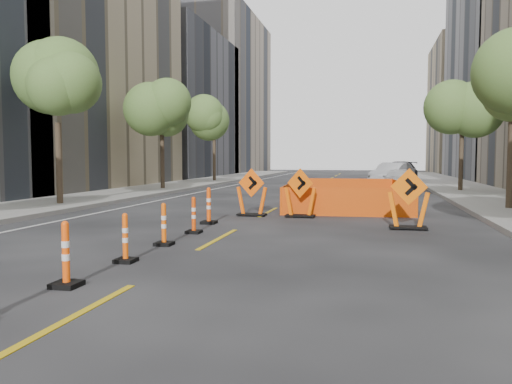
% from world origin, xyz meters
% --- Properties ---
extents(ground_plane, '(140.00, 140.00, 0.00)m').
position_xyz_m(ground_plane, '(0.00, 0.00, 0.00)').
color(ground_plane, black).
extents(sidewalk_left, '(4.00, 90.00, 0.15)m').
position_xyz_m(sidewalk_left, '(-9.00, 12.00, 0.07)').
color(sidewalk_left, gray).
rests_on(sidewalk_left, ground).
extents(bld_left_d, '(12.00, 16.00, 14.00)m').
position_xyz_m(bld_left_d, '(-17.00, 39.20, 7.00)').
color(bld_left_d, '#4C4C51').
rests_on(bld_left_d, ground).
extents(bld_left_e, '(12.00, 20.00, 20.00)m').
position_xyz_m(bld_left_e, '(-17.00, 55.60, 10.00)').
color(bld_left_e, gray).
rests_on(bld_left_e, ground).
extents(bld_right_e, '(12.00, 14.00, 16.00)m').
position_xyz_m(bld_right_e, '(17.00, 58.60, 8.00)').
color(bld_right_e, tan).
rests_on(bld_right_e, ground).
extents(tree_l_b, '(2.80, 2.80, 5.95)m').
position_xyz_m(tree_l_b, '(-8.40, 10.00, 4.53)').
color(tree_l_b, '#382B1E').
rests_on(tree_l_b, ground).
extents(tree_l_c, '(2.80, 2.80, 5.95)m').
position_xyz_m(tree_l_c, '(-8.40, 20.00, 4.53)').
color(tree_l_c, '#382B1E').
rests_on(tree_l_c, ground).
extents(tree_l_d, '(2.80, 2.80, 5.95)m').
position_xyz_m(tree_l_d, '(-8.40, 30.00, 4.53)').
color(tree_l_d, '#382B1E').
rests_on(tree_l_d, ground).
extents(tree_r_c, '(2.80, 2.80, 5.95)m').
position_xyz_m(tree_r_c, '(8.40, 22.00, 4.53)').
color(tree_r_c, '#382B1E').
rests_on(tree_r_c, ground).
extents(channelizer_2, '(0.40, 0.40, 1.01)m').
position_xyz_m(channelizer_2, '(-0.92, -0.78, 0.50)').
color(channelizer_2, '#FF500A').
rests_on(channelizer_2, ground).
extents(channelizer_3, '(0.36, 0.36, 0.93)m').
position_xyz_m(channelizer_3, '(-0.91, 1.05, 0.46)').
color(channelizer_3, '#F7550A').
rests_on(channelizer_3, ground).
extents(channelizer_4, '(0.38, 0.38, 0.95)m').
position_xyz_m(channelizer_4, '(-0.93, 2.89, 0.48)').
color(channelizer_4, '#F2580A').
rests_on(channelizer_4, ground).
extents(channelizer_5, '(0.37, 0.37, 0.95)m').
position_xyz_m(channelizer_5, '(-0.89, 4.72, 0.47)').
color(channelizer_5, '#E24209').
rests_on(channelizer_5, ground).
extents(channelizer_6, '(0.42, 0.42, 1.08)m').
position_xyz_m(channelizer_6, '(-1.09, 6.55, 0.54)').
color(channelizer_6, '#F74C0A').
rests_on(channelizer_6, ground).
extents(chevron_sign_left, '(1.18, 0.88, 1.58)m').
position_xyz_m(chevron_sign_left, '(-0.32, 8.77, 0.79)').
color(chevron_sign_left, '#FF5B0A').
rests_on(chevron_sign_left, ground).
extents(chevron_sign_center, '(1.23, 1.02, 1.60)m').
position_xyz_m(chevron_sign_center, '(1.31, 8.77, 0.80)').
color(chevron_sign_center, '#FD630A').
rests_on(chevron_sign_center, ground).
extents(chevron_sign_right, '(1.26, 0.99, 1.66)m').
position_xyz_m(chevron_sign_right, '(4.56, 6.72, 0.83)').
color(chevron_sign_right, orange).
rests_on(chevron_sign_right, ground).
extents(safety_fence, '(4.89, 7.81, 0.94)m').
position_xyz_m(safety_fence, '(2.58, 13.06, 0.47)').
color(safety_fence, orange).
rests_on(safety_fence, ground).
extents(parked_car_near, '(2.50, 4.21, 1.34)m').
position_xyz_m(parked_car_near, '(5.12, 22.59, 0.67)').
color(parked_car_near, silver).
rests_on(parked_car_near, ground).
extents(parked_car_mid, '(3.43, 5.08, 1.58)m').
position_xyz_m(parked_car_mid, '(5.05, 29.25, 0.79)').
color(parked_car_mid, '#B5B6BB').
rests_on(parked_car_mid, ground).
extents(parked_car_far, '(3.50, 5.95, 1.62)m').
position_xyz_m(parked_car_far, '(5.89, 35.05, 0.81)').
color(parked_car_far, black).
rests_on(parked_car_far, ground).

